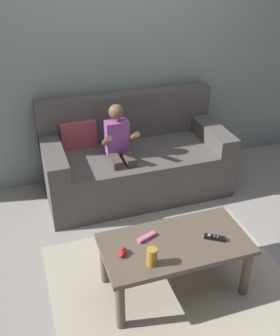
{
  "coord_description": "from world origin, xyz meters",
  "views": [
    {
      "loc": [
        -0.98,
        -1.98,
        2.18
      ],
      "look_at": [
        -0.15,
        0.56,
        0.62
      ],
      "focal_mm": 42.87,
      "sensor_mm": 36.0,
      "label": 1
    }
  ],
  "objects_px": {
    "person_seated_on_couch": "(120,149)",
    "nunchuk_red": "(123,252)",
    "game_remote_black_far_corner": "(215,238)",
    "soda_can": "(152,257)",
    "game_remote_pink_near_edge": "(147,237)",
    "coffee_table": "(175,250)",
    "couch": "(134,160)"
  },
  "relations": [
    {
      "from": "couch",
      "to": "soda_can",
      "type": "height_order",
      "value": "couch"
    },
    {
      "from": "coffee_table",
      "to": "game_remote_black_far_corner",
      "type": "xyz_separation_m",
      "value": [
        0.26,
        -0.05,
        0.08
      ]
    },
    {
      "from": "nunchuk_red",
      "to": "game_remote_black_far_corner",
      "type": "relative_size",
      "value": 0.73
    },
    {
      "from": "person_seated_on_couch",
      "to": "coffee_table",
      "type": "height_order",
      "value": "person_seated_on_couch"
    },
    {
      "from": "nunchuk_red",
      "to": "game_remote_black_far_corner",
      "type": "distance_m",
      "value": 0.63
    },
    {
      "from": "couch",
      "to": "coffee_table",
      "type": "distance_m",
      "value": 1.33
    },
    {
      "from": "couch",
      "to": "person_seated_on_couch",
      "type": "relative_size",
      "value": 1.83
    },
    {
      "from": "game_remote_black_far_corner",
      "to": "soda_can",
      "type": "bearing_deg",
      "value": -169.4
    },
    {
      "from": "game_remote_pink_near_edge",
      "to": "coffee_table",
      "type": "bearing_deg",
      "value": -28.52
    },
    {
      "from": "person_seated_on_couch",
      "to": "coffee_table",
      "type": "bearing_deg",
      "value": -87.32
    },
    {
      "from": "couch",
      "to": "game_remote_pink_near_edge",
      "type": "relative_size",
      "value": 11.84
    },
    {
      "from": "nunchuk_red",
      "to": "person_seated_on_couch",
      "type": "bearing_deg",
      "value": 74.93
    },
    {
      "from": "game_remote_pink_near_edge",
      "to": "nunchuk_red",
      "type": "height_order",
      "value": "nunchuk_red"
    },
    {
      "from": "nunchuk_red",
      "to": "soda_can",
      "type": "height_order",
      "value": "soda_can"
    },
    {
      "from": "coffee_table",
      "to": "game_remote_black_far_corner",
      "type": "height_order",
      "value": "game_remote_black_far_corner"
    },
    {
      "from": "nunchuk_red",
      "to": "couch",
      "type": "bearing_deg",
      "value": 69.7
    },
    {
      "from": "person_seated_on_couch",
      "to": "game_remote_pink_near_edge",
      "type": "bearing_deg",
      "value": -96.31
    },
    {
      "from": "coffee_table",
      "to": "nunchuk_red",
      "type": "relative_size",
      "value": 9.9
    },
    {
      "from": "couch",
      "to": "game_remote_pink_near_edge",
      "type": "xyz_separation_m",
      "value": [
        -0.3,
        -1.23,
        0.11
      ]
    },
    {
      "from": "soda_can",
      "to": "nunchuk_red",
      "type": "bearing_deg",
      "value": 136.86
    },
    {
      "from": "game_remote_pink_near_edge",
      "to": "soda_can",
      "type": "bearing_deg",
      "value": -101.34
    },
    {
      "from": "game_remote_pink_near_edge",
      "to": "couch",
      "type": "bearing_deg",
      "value": 76.38
    },
    {
      "from": "person_seated_on_couch",
      "to": "nunchuk_red",
      "type": "bearing_deg",
      "value": -105.07
    },
    {
      "from": "couch",
      "to": "soda_can",
      "type": "xyz_separation_m",
      "value": [
        -0.35,
        -1.47,
        0.16
      ]
    },
    {
      "from": "nunchuk_red",
      "to": "soda_can",
      "type": "distance_m",
      "value": 0.2
    },
    {
      "from": "couch",
      "to": "game_remote_black_far_corner",
      "type": "height_order",
      "value": "couch"
    },
    {
      "from": "person_seated_on_couch",
      "to": "game_remote_pink_near_edge",
      "type": "relative_size",
      "value": 6.48
    },
    {
      "from": "soda_can",
      "to": "game_remote_pink_near_edge",
      "type": "bearing_deg",
      "value": 78.66
    },
    {
      "from": "coffee_table",
      "to": "soda_can",
      "type": "relative_size",
      "value": 8.08
    },
    {
      "from": "person_seated_on_couch",
      "to": "soda_can",
      "type": "distance_m",
      "value": 1.3
    },
    {
      "from": "coffee_table",
      "to": "game_remote_pink_near_edge",
      "type": "height_order",
      "value": "game_remote_pink_near_edge"
    },
    {
      "from": "couch",
      "to": "soda_can",
      "type": "bearing_deg",
      "value": -103.26
    }
  ]
}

